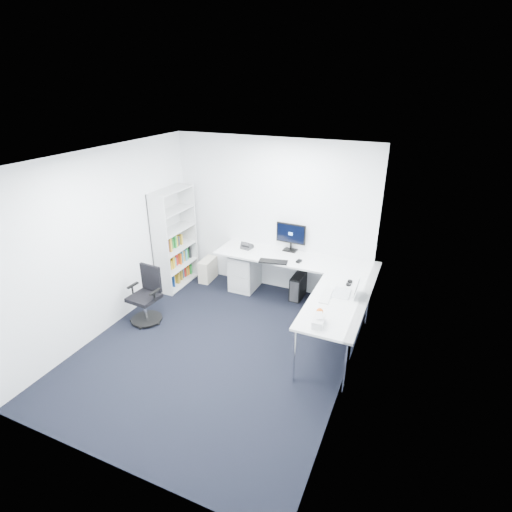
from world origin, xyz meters
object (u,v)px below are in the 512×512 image
at_px(l_desk, 287,288).
at_px(task_chair, 144,296).
at_px(bookshelf, 175,239).
at_px(monitor, 291,237).
at_px(laptop, 342,286).

relative_size(l_desk, task_chair, 3.02).
relative_size(l_desk, bookshelf, 1.50).
xyz_separation_m(bookshelf, monitor, (2.00, 0.57, 0.14)).
height_order(l_desk, task_chair, task_chair).
bearing_deg(monitor, laptop, -41.87).
xyz_separation_m(l_desk, bookshelf, (-2.17, 0.05, 0.51)).
bearing_deg(l_desk, monitor, 105.66).
bearing_deg(laptop, bookshelf, 166.68).
height_order(bookshelf, task_chair, bookshelf).
height_order(bookshelf, monitor, bookshelf).
height_order(task_chair, monitor, monitor).
relative_size(bookshelf, task_chair, 2.01).
xyz_separation_m(bookshelf, task_chair, (0.26, -1.28, -0.46)).
xyz_separation_m(bookshelf, laptop, (3.16, -0.59, 0.01)).
bearing_deg(task_chair, bookshelf, 106.03).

